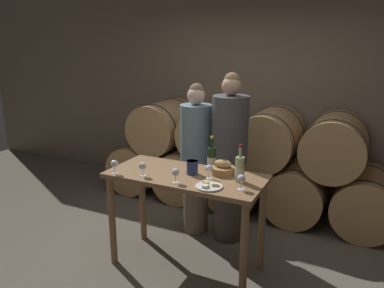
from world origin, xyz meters
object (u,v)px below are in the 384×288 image
at_px(wine_glass_left, 143,166).
at_px(wine_glass_right, 209,169).
at_px(wine_bottle_red, 212,158).
at_px(wine_glass_far_right, 241,179).
at_px(tasting_table, 186,190).
at_px(wine_bottle_white, 240,169).
at_px(person_right, 229,159).
at_px(bread_basket, 223,169).
at_px(cheese_plate, 209,186).
at_px(wine_glass_center, 176,173).
at_px(wine_glass_far_left, 114,164).
at_px(blue_crock, 192,167).
at_px(person_left, 196,159).

relative_size(wine_glass_left, wine_glass_right, 1.00).
distance_m(wine_bottle_red, wine_glass_far_right, 0.55).
xyz_separation_m(tasting_table, wine_bottle_white, (0.49, 0.04, 0.26)).
bearing_deg(person_right, wine_glass_far_right, -63.64).
height_order(wine_bottle_white, bread_basket, wine_bottle_white).
distance_m(wine_bottle_white, cheese_plate, 0.31).
height_order(wine_bottle_red, wine_glass_right, wine_bottle_red).
bearing_deg(wine_glass_right, wine_glass_center, -135.65).
bearing_deg(wine_glass_far_left, wine_glass_center, 3.88).
height_order(wine_bottle_red, bread_basket, wine_bottle_red).
distance_m(person_right, bread_basket, 0.54).
distance_m(bread_basket, cheese_plate, 0.35).
relative_size(wine_bottle_red, cheese_plate, 1.41).
relative_size(bread_basket, wine_glass_right, 1.68).
xyz_separation_m(blue_crock, wine_glass_left, (-0.37, -0.24, 0.02)).
relative_size(person_left, wine_glass_far_left, 13.01).
xyz_separation_m(tasting_table, wine_glass_far_right, (0.56, -0.13, 0.24)).
bearing_deg(wine_bottle_white, blue_crock, -178.81).
relative_size(blue_crock, wine_glass_left, 0.97).
distance_m(person_left, wine_glass_far_left, 1.02).
bearing_deg(wine_bottle_white, wine_glass_left, -162.90).
bearing_deg(wine_glass_right, person_right, 95.48).
bearing_deg(wine_glass_far_right, wine_bottle_white, 112.86).
relative_size(wine_glass_far_left, wine_glass_left, 1.00).
xyz_separation_m(blue_crock, wine_glass_right, (0.18, -0.05, 0.02)).
bearing_deg(wine_glass_right, wine_glass_far_right, -19.00).
xyz_separation_m(tasting_table, bread_basket, (0.29, 0.16, 0.20)).
bearing_deg(wine_bottle_white, person_right, 117.28).
xyz_separation_m(wine_bottle_red, wine_glass_far_right, (0.41, -0.36, -0.02)).
xyz_separation_m(bread_basket, wine_glass_far_left, (-0.88, -0.42, 0.04)).
relative_size(cheese_plate, wine_glass_far_left, 1.75).
height_order(cheese_plate, wine_glass_right, wine_glass_right).
bearing_deg(wine_bottle_red, blue_crock, -117.47).
relative_size(tasting_table, person_left, 0.85).
bearing_deg(wine_glass_right, wine_bottle_red, 108.03).
height_order(tasting_table, cheese_plate, cheese_plate).
distance_m(bread_basket, wine_glass_right, 0.18).
xyz_separation_m(person_right, wine_glass_far_right, (0.40, -0.80, 0.11)).
height_order(wine_bottle_white, wine_glass_far_left, wine_bottle_white).
height_order(person_left, wine_glass_left, person_left).
bearing_deg(person_right, wine_glass_far_left, -128.63).
xyz_separation_m(wine_bottle_red, wine_glass_right, (0.08, -0.25, -0.02)).
distance_m(person_right, wine_glass_far_right, 0.90).
bearing_deg(wine_glass_left, wine_glass_right, 19.05).
bearing_deg(wine_glass_center, wine_bottle_red, 73.74).
height_order(blue_crock, wine_glass_right, wine_glass_right).
bearing_deg(wine_glass_far_left, wine_bottle_white, 16.06).
bearing_deg(wine_bottle_red, person_right, 88.05).
xyz_separation_m(tasting_table, blue_crock, (0.05, 0.04, 0.22)).
bearing_deg(wine_bottle_white, cheese_plate, -126.95).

